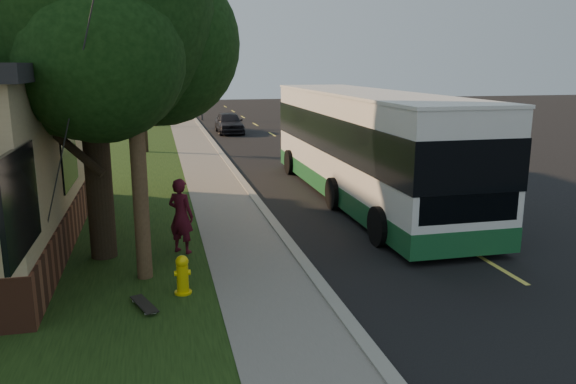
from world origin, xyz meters
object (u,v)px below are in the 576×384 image
(traffic_signal, at_px, (201,79))
(skateboarder, at_px, (181,216))
(fire_hydrant, at_px, (182,275))
(bare_tree_far, at_px, (154,98))
(leafy_tree, at_px, (89,17))
(transit_bus, at_px, (365,143))
(utility_pole, at_px, (131,42))
(skateboard_main, at_px, (144,305))
(bare_tree_near, at_px, (144,109))
(distant_car, at_px, (229,123))

(traffic_signal, bearing_deg, skateboarder, -95.42)
(fire_hydrant, distance_m, bare_tree_far, 30.04)
(leafy_tree, height_order, bare_tree_far, leafy_tree)
(transit_bus, bearing_deg, traffic_signal, 96.08)
(leafy_tree, bearing_deg, traffic_signal, 81.53)
(traffic_signal, bearing_deg, bare_tree_far, -131.19)
(transit_bus, bearing_deg, utility_pole, -140.23)
(fire_hydrant, relative_size, utility_pole, 0.08)
(leafy_tree, relative_size, skateboard_main, 8.67)
(leafy_tree, relative_size, skateboarder, 4.58)
(utility_pole, xyz_separation_m, leafy_tree, (-0.87, 1.66, 0.54))
(skateboarder, bearing_deg, skateboard_main, 112.20)
(utility_pole, height_order, skateboarder, utility_pole)
(skateboarder, distance_m, skateboard_main, 3.09)
(fire_hydrant, height_order, skateboard_main, fire_hydrant)
(bare_tree_near, relative_size, skateboard_main, 4.78)
(transit_bus, xyz_separation_m, distant_car, (-1.92, 18.64, -1.15))
(utility_pole, relative_size, bare_tree_near, 2.11)
(skateboard_main, bearing_deg, leafy_tree, 105.54)
(utility_pole, height_order, bare_tree_near, utility_pole)
(bare_tree_far, relative_size, traffic_signal, 0.73)
(distant_car, bearing_deg, transit_bus, -84.05)
(utility_pole, xyz_separation_m, transit_bus, (6.72, 5.60, -2.82))
(leafy_tree, height_order, distant_car, leafy_tree)
(bare_tree_near, bearing_deg, skateboard_main, -89.37)
(leafy_tree, relative_size, bare_tree_near, 1.81)
(traffic_signal, bearing_deg, distant_car, -83.50)
(leafy_tree, height_order, transit_bus, leafy_tree)
(transit_bus, relative_size, distant_car, 3.23)
(transit_bus, height_order, distant_car, transit_bus)
(leafy_tree, xyz_separation_m, bare_tree_near, (0.67, 15.35, -3.02))
(fire_hydrant, distance_m, traffic_signal, 34.25)
(leafy_tree, height_order, skateboard_main, leafy_tree)
(bare_tree_near, relative_size, traffic_signal, 0.78)
(leafy_tree, height_order, traffic_signal, leafy_tree)
(bare_tree_far, height_order, skateboard_main, bare_tree_far)
(fire_hydrant, bearing_deg, distant_car, 80.77)
(fire_hydrant, distance_m, transit_bus, 9.03)
(fire_hydrant, relative_size, distant_car, 0.19)
(fire_hydrant, distance_m, utility_pole, 4.37)
(leafy_tree, xyz_separation_m, skateboard_main, (0.87, -3.15, -5.04))
(utility_pole, height_order, distant_car, utility_pole)
(utility_pole, xyz_separation_m, distant_car, (4.81, 24.23, -3.97))
(bare_tree_near, xyz_separation_m, traffic_signal, (4.00, 16.00, 1.01))
(fire_hydrant, distance_m, skateboarder, 2.44)
(fire_hydrant, bearing_deg, leafy_tree, 120.67)
(utility_pole, bearing_deg, skateboarder, 59.92)
(utility_pole, distance_m, skateboarder, 4.04)
(fire_hydrant, bearing_deg, traffic_signal, 84.79)
(bare_tree_far, bearing_deg, utility_pole, -90.60)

